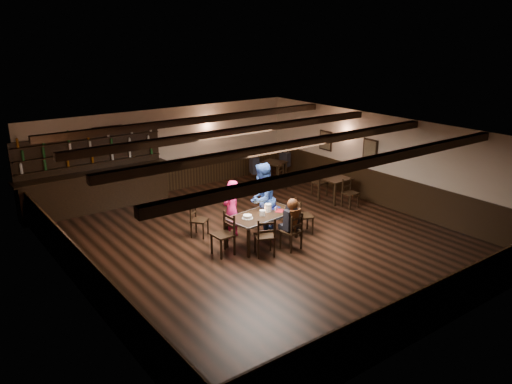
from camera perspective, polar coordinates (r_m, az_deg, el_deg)
ground at (r=12.58m, az=0.61°, el=-5.48°), size 10.00×10.00×0.00m
room_shell at (r=12.03m, az=0.56°, el=2.24°), size 9.02×10.02×2.71m
dining_table at (r=12.18m, az=0.73°, el=-2.82°), size 1.88×1.12×0.75m
chair_near_left at (r=11.49m, az=1.09°, el=-4.85°), size 0.57×0.56×0.95m
chair_near_right at (r=11.85m, az=4.33°, el=-4.24°), size 0.48×0.46×0.92m
chair_end_left at (r=11.64m, az=-3.47°, el=-4.43°), size 0.45×0.47×0.99m
chair_end_right at (r=12.85m, az=5.18°, el=-2.46°), size 0.53×0.54×0.92m
chair_far_pushed at (r=12.73m, az=-6.81°, el=-2.90°), size 0.55×0.55×0.86m
woman_pink at (r=12.49m, az=-2.84°, el=-1.98°), size 0.63×0.51×1.50m
man_blue at (r=12.63m, az=0.67°, el=-0.82°), size 1.12×1.01×1.88m
seated_person at (r=11.78m, az=4.13°, el=-2.79°), size 0.35×0.52×0.85m
cake at (r=11.86m, az=-0.99°, el=-2.86°), size 0.27×0.27×0.09m
plate_stack_a at (r=12.03m, az=0.75°, el=-2.39°), size 0.14×0.14×0.14m
plate_stack_b at (r=12.29m, az=1.38°, el=-1.79°), size 0.17×0.17×0.20m
tea_light at (r=12.27m, az=0.50°, el=-2.21°), size 0.05×0.05×0.06m
salt_shaker at (r=12.37m, az=2.24°, el=-1.92°), size 0.04×0.04×0.09m
pepper_shaker at (r=12.41m, az=2.43°, el=-1.88°), size 0.04×0.04×0.09m
drink_glass at (r=12.46m, az=1.39°, el=-1.75°), size 0.06×0.06×0.10m
menu_red at (r=12.38m, az=2.70°, el=-2.14°), size 0.31×0.30×0.00m
menu_blue at (r=12.58m, az=2.05°, el=-1.79°), size 0.31×0.22×0.00m
bar_counter at (r=15.23m, az=-17.88°, el=0.77°), size 4.47×0.70×2.20m
back_table_a at (r=15.34m, az=9.01°, el=1.26°), size 0.83×0.83×0.75m
back_table_b at (r=16.98m, az=2.02°, el=3.10°), size 0.96×0.96×0.75m
bg_patron_left at (r=16.53m, az=-0.18°, el=3.46°), size 0.33×0.43×0.78m
bg_patron_right at (r=17.47m, az=3.33°, el=4.12°), size 0.29×0.39×0.72m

